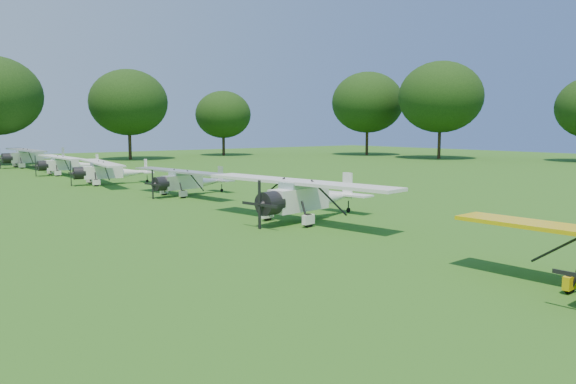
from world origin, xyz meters
name	(u,v)px	position (x,y,z in m)	size (l,w,h in m)	color
ground	(322,232)	(0.00, 0.00, 0.00)	(160.00, 160.00, 0.00)	#1F4D13
tree_belt	(380,50)	(3.57, 0.16, 8.03)	(137.36, 130.27, 14.52)	black
aircraft_3	(306,194)	(1.38, 2.78, 1.28)	(7.03, 11.12, 2.18)	white
aircraft_4	(188,179)	(1.56, 15.30, 1.07)	(5.87, 9.32, 1.83)	silver
aircraft_5	(109,170)	(0.00, 25.52, 1.14)	(6.24, 9.91, 1.95)	white
aircraft_6	(67,163)	(-0.02, 36.37, 1.12)	(6.08, 9.66, 1.91)	white
aircraft_7	(32,156)	(-0.16, 48.67, 1.30)	(7.06, 11.22, 2.22)	silver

